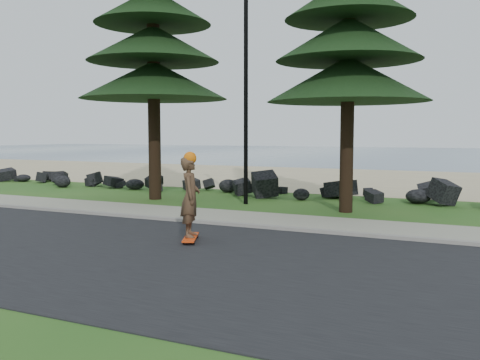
# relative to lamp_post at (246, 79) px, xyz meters

# --- Properties ---
(ground) EXTENTS (160.00, 160.00, 0.00)m
(ground) POSITION_rel_lamp_post_xyz_m (0.00, -3.20, -4.13)
(ground) COLOR #25551A
(ground) RESTS_ON ground
(road) EXTENTS (160.00, 7.00, 0.02)m
(road) POSITION_rel_lamp_post_xyz_m (0.00, -7.70, -4.12)
(road) COLOR black
(road) RESTS_ON ground
(kerb) EXTENTS (160.00, 0.20, 0.10)m
(kerb) POSITION_rel_lamp_post_xyz_m (0.00, -4.10, -4.08)
(kerb) COLOR gray
(kerb) RESTS_ON ground
(sidewalk) EXTENTS (160.00, 2.00, 0.08)m
(sidewalk) POSITION_rel_lamp_post_xyz_m (0.00, -3.00, -4.09)
(sidewalk) COLOR gray
(sidewalk) RESTS_ON ground
(beach_sand) EXTENTS (160.00, 15.00, 0.01)m
(beach_sand) POSITION_rel_lamp_post_xyz_m (0.00, 11.30, -4.13)
(beach_sand) COLOR tan
(beach_sand) RESTS_ON ground
(ocean) EXTENTS (160.00, 58.00, 0.01)m
(ocean) POSITION_rel_lamp_post_xyz_m (0.00, 47.80, -4.13)
(ocean) COLOR #354C65
(ocean) RESTS_ON ground
(seawall_boulders) EXTENTS (60.00, 2.40, 1.10)m
(seawall_boulders) POSITION_rel_lamp_post_xyz_m (0.00, 2.40, -4.13)
(seawall_boulders) COLOR black
(seawall_boulders) RESTS_ON ground
(lamp_post) EXTENTS (0.25, 0.14, 8.14)m
(lamp_post) POSITION_rel_lamp_post_xyz_m (0.00, 0.00, 0.00)
(lamp_post) COLOR black
(lamp_post) RESTS_ON ground
(skateboarder) EXTENTS (0.66, 1.06, 1.95)m
(skateboarder) POSITION_rel_lamp_post_xyz_m (1.54, -6.24, -3.15)
(skateboarder) COLOR red
(skateboarder) RESTS_ON ground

